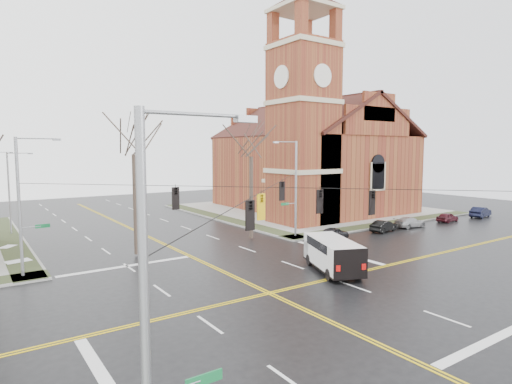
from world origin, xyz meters
TOP-DOWN VIEW (x-y plane):
  - ground at (0.00, 0.00)m, footprint 120.00×120.00m
  - sidewalks at (0.00, 0.00)m, footprint 80.00×80.00m
  - road_markings at (0.00, 0.00)m, footprint 100.00×100.00m
  - church at (24.76, 24.78)m, footprint 24.28×27.48m
  - signal_pole_ne at (11.32, 11.50)m, footprint 2.75×0.22m
  - signal_pole_nw at (-11.32, 11.50)m, footprint 2.75×0.22m
  - signal_pole_sw at (-11.32, -11.50)m, footprint 2.75×0.22m
  - span_wires at (0.00, 0.00)m, footprint 23.02×23.02m
  - traffic_signals at (-0.00, -0.67)m, footprint 8.21×8.26m
  - streetlight_north_a at (-10.65, 28.00)m, footprint 2.30×0.20m
  - cargo_van at (6.30, 1.37)m, footprint 4.31×6.25m
  - parked_car_a at (13.38, 8.32)m, footprint 4.06×2.54m
  - parked_car_b at (20.74, 8.58)m, footprint 3.69×1.77m
  - parked_car_c at (25.10, 8.63)m, footprint 3.92×1.81m
  - parked_car_d at (31.66, 8.32)m, footprint 3.34×1.55m
  - parked_car_e at (38.33, 8.04)m, footprint 4.11×2.01m
  - tree_nw_near at (-3.41, 13.04)m, footprint 4.00×4.00m
  - tree_ne at (7.47, 13.07)m, footprint 4.00×4.00m

SIDE VIEW (x-z plane):
  - ground at x=0.00m, z-range 0.00..0.00m
  - road_markings at x=0.00m, z-range 0.00..0.01m
  - sidewalks at x=0.00m, z-range -0.01..0.16m
  - parked_car_d at x=31.66m, z-range 0.00..1.11m
  - parked_car_c at x=25.10m, z-range 0.00..1.11m
  - parked_car_b at x=20.74m, z-range 0.00..1.17m
  - parked_car_a at x=13.38m, z-range 0.00..1.29m
  - parked_car_e at x=38.33m, z-range 0.00..1.30m
  - cargo_van at x=6.30m, z-range 0.20..2.43m
  - streetlight_north_a at x=-10.65m, z-range 0.47..8.47m
  - signal_pole_ne at x=11.32m, z-range 0.45..9.45m
  - signal_pole_nw at x=-11.32m, z-range 0.45..9.45m
  - signal_pole_sw at x=-11.32m, z-range 0.45..9.45m
  - traffic_signals at x=0.00m, z-range 4.80..6.10m
  - span_wires at x=0.00m, z-range 6.18..6.22m
  - tree_ne at x=7.47m, z-range 2.54..13.87m
  - church at x=24.76m, z-range -5.32..22.18m
  - tree_nw_near at x=-3.41m, z-range 2.62..14.36m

